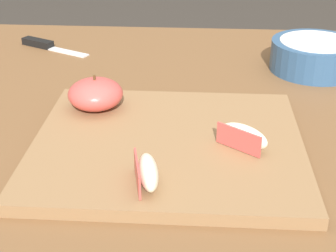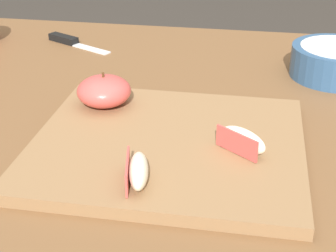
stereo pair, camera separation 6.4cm
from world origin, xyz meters
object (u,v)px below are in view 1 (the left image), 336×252
(apple_wedge_left, at_px, (243,136))
(apple_wedge_near_knife, at_px, (147,172))
(ceramic_fruit_bowl, at_px, (315,55))
(cutting_board, at_px, (168,145))
(apple_half_skin_up, at_px, (95,94))
(paring_knife, at_px, (43,44))

(apple_wedge_left, distance_m, apple_wedge_near_knife, 0.14)
(apple_wedge_near_knife, relative_size, ceramic_fruit_bowl, 0.45)
(cutting_board, xyz_separation_m, apple_half_skin_up, (-0.11, 0.09, 0.03))
(cutting_board, relative_size, apple_wedge_left, 5.17)
(cutting_board, relative_size, apple_half_skin_up, 4.38)
(paring_knife, height_order, ceramic_fruit_bowl, ceramic_fruit_bowl)
(cutting_board, height_order, paring_knife, cutting_board)
(cutting_board, bearing_deg, ceramic_fruit_bowl, 51.66)
(apple_half_skin_up, bearing_deg, apple_wedge_left, -26.34)
(apple_wedge_near_knife, xyz_separation_m, paring_knife, (-0.26, 0.50, -0.02))
(apple_wedge_left, xyz_separation_m, ceramic_fruit_bowl, (0.15, 0.32, -0.00))
(paring_knife, bearing_deg, ceramic_fruit_bowl, -10.07)
(apple_half_skin_up, bearing_deg, apple_wedge_near_knife, -63.92)
(ceramic_fruit_bowl, bearing_deg, apple_half_skin_up, -148.53)
(ceramic_fruit_bowl, bearing_deg, paring_knife, 169.93)
(cutting_board, distance_m, paring_knife, 0.49)
(apple_wedge_near_knife, distance_m, paring_knife, 0.57)
(cutting_board, bearing_deg, apple_half_skin_up, 140.89)
(apple_half_skin_up, xyz_separation_m, ceramic_fruit_bowl, (0.35, 0.22, -0.01))
(apple_half_skin_up, distance_m, ceramic_fruit_bowl, 0.42)
(apple_wedge_left, height_order, apple_wedge_near_knife, same)
(paring_knife, bearing_deg, cutting_board, -55.00)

